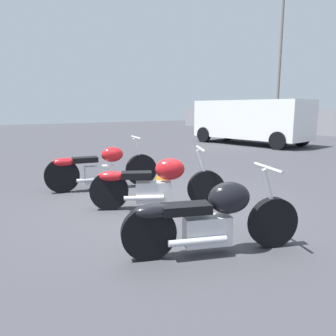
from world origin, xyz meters
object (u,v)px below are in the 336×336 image
object	(u,v)px
light_pole_left	(281,44)
motorcycle_slot_2	(211,217)
motorcycle_slot_1	(156,183)
parked_van	(251,120)
traffic_cone_near	(163,169)
motorcycle_slot_0	(101,168)

from	to	relation	value
light_pole_left	motorcycle_slot_2	size ratio (longest dim) A/B	4.59
motorcycle_slot_1	parked_van	size ratio (longest dim) A/B	0.37
motorcycle_slot_1	motorcycle_slot_2	size ratio (longest dim) A/B	1.00
motorcycle_slot_1	traffic_cone_near	size ratio (longest dim) A/B	4.28
parked_van	motorcycle_slot_1	bearing A→B (deg)	26.40
motorcycle_slot_2	parked_van	xyz separation A→B (m)	(-7.51, 8.80, 0.66)
motorcycle_slot_2	motorcycle_slot_0	bearing A→B (deg)	-161.28
motorcycle_slot_2	traffic_cone_near	world-z (taller)	motorcycle_slot_2
motorcycle_slot_0	parked_van	xyz separation A→B (m)	(-4.08, 8.68, 0.66)
parked_van	traffic_cone_near	xyz separation A→B (m)	(4.00, -7.16, -0.85)
motorcycle_slot_0	motorcycle_slot_2	world-z (taller)	motorcycle_slot_0
motorcycle_slot_0	traffic_cone_near	bearing A→B (deg)	103.96
light_pole_left	motorcycle_slot_0	size ratio (longest dim) A/B	4.04
motorcycle_slot_1	motorcycle_slot_2	xyz separation A→B (m)	(1.73, -0.36, -0.00)
traffic_cone_near	light_pole_left	bearing A→B (deg)	118.51
motorcycle_slot_0	traffic_cone_near	world-z (taller)	motorcycle_slot_0
motorcycle_slot_2	motorcycle_slot_1	bearing A→B (deg)	-170.94
motorcycle_slot_1	motorcycle_slot_2	distance (m)	1.77
light_pole_left	motorcycle_slot_2	xyz separation A→B (m)	(10.16, -13.90, -4.72)
motorcycle_slot_0	parked_van	size ratio (longest dim) A/B	0.42
parked_van	motorcycle_slot_0	bearing A→B (deg)	17.17
light_pole_left	motorcycle_slot_2	world-z (taller)	light_pole_left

